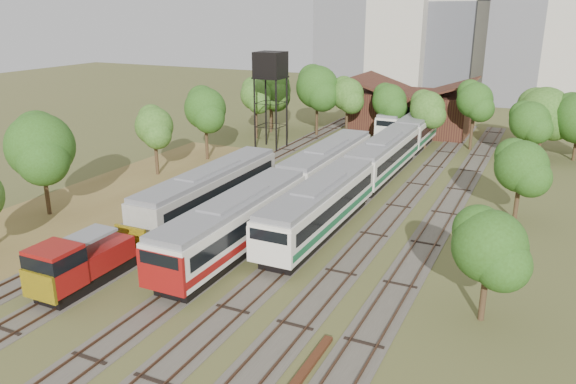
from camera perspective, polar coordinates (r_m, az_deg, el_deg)
The scene contains 15 objects.
ground at distance 32.35m, azimuth -11.75°, elevation -13.47°, with size 240.00×240.00×0.00m, color #475123.
dry_grass_patch at distance 49.04m, azimuth -23.07°, elevation -3.31°, with size 14.00×60.00×0.04m, color brown.
tracks at distance 52.62m, azimuth 4.14°, elevation -0.40°, with size 24.60×80.00×0.19m.
railcar_red_set at distance 47.27m, azimuth 0.03°, elevation 0.18°, with size 3.30×34.58×4.08m.
railcar_green_set at distance 59.20m, azimuth 9.73°, elevation 3.60°, with size 3.25×52.07×4.02m.
railcar_rear at distance 81.20m, azimuth 11.44°, elevation 7.30°, with size 2.97×16.08×3.67m.
shunter_locomotive at distance 37.41m, azimuth -20.50°, elevation -6.88°, with size 2.65×8.10×3.47m.
old_grey_coach at distance 47.83m, azimuth -7.91°, elevation 0.18°, with size 3.15×18.00×3.90m.
water_tower at distance 69.07m, azimuth -1.80°, elevation 12.53°, with size 3.42×3.42×11.83m.
rail_pile_far at distance 28.17m, azimuth 1.43°, elevation -18.07°, with size 0.44×6.98×0.23m, color #522A17.
maintenance_shed at distance 82.75m, azimuth 12.52°, elevation 8.12°, with size 16.45×11.55×7.58m.
tree_band_left at distance 57.99m, azimuth -14.86°, elevation 6.54°, with size 7.68×63.62×8.72m.
tree_band_far at distance 73.44m, azimuth 13.44°, elevation 8.97°, with size 44.37×8.37×9.51m.
tree_band_right at distance 52.18m, azimuth 22.50°, elevation 3.24°, with size 4.97×43.07×6.79m.
tower_centre at distance 122.48m, azimuth 19.35°, elevation 17.80°, with size 20.00×18.00×36.00m, color #B9B5A8.
Camera 1 is at (17.41, -21.50, 16.77)m, focal length 35.00 mm.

